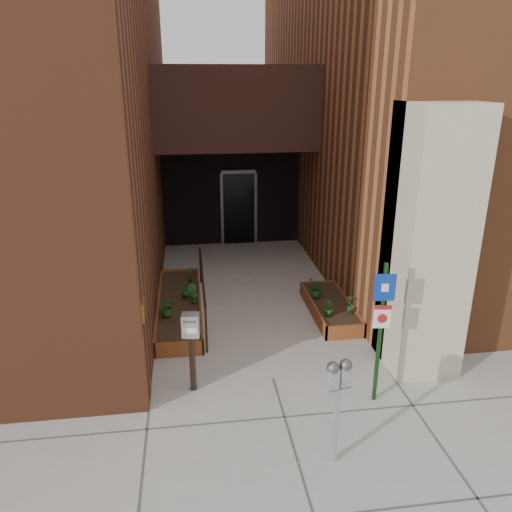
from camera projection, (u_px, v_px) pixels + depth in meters
name	position (u px, v px, depth m)	size (l,w,h in m)	color
ground	(273.00, 379.00, 8.30)	(80.00, 80.00, 0.00)	#9E9991
architecture	(224.00, 66.00, 13.00)	(20.00, 14.60, 10.00)	brown
planter_left	(180.00, 307.00, 10.57)	(0.90, 3.60, 0.30)	#652F16
planter_right	(330.00, 308.00, 10.51)	(0.80, 2.20, 0.30)	#652F16
handrail	(202.00, 280.00, 10.38)	(0.04, 3.34, 0.90)	black
parking_meter	(338.00, 385.00, 6.15)	(0.35, 0.19, 1.51)	#B1B1B3
sign_post	(382.00, 319.00, 7.30)	(0.31, 0.09, 2.27)	black
payment_dropbox	(191.00, 336.00, 7.71)	(0.29, 0.23, 1.34)	black
shrub_left_a	(167.00, 306.00, 9.78)	(0.34, 0.34, 0.38)	#225E1A
shrub_left_b	(193.00, 293.00, 10.38)	(0.21, 0.21, 0.38)	#1F5618
shrub_left_c	(186.00, 289.00, 10.64)	(0.18, 0.18, 0.33)	#1C621F
shrub_left_d	(191.00, 274.00, 11.45)	(0.17, 0.17, 0.32)	#1E5017
shrub_right_a	(329.00, 307.00, 9.83)	(0.17, 0.17, 0.30)	#1A5A19
shrub_right_b	(351.00, 303.00, 9.91)	(0.20, 0.20, 0.38)	#1C6322
shrub_right_c	(316.00, 288.00, 10.61)	(0.34, 0.34, 0.38)	#164E1B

